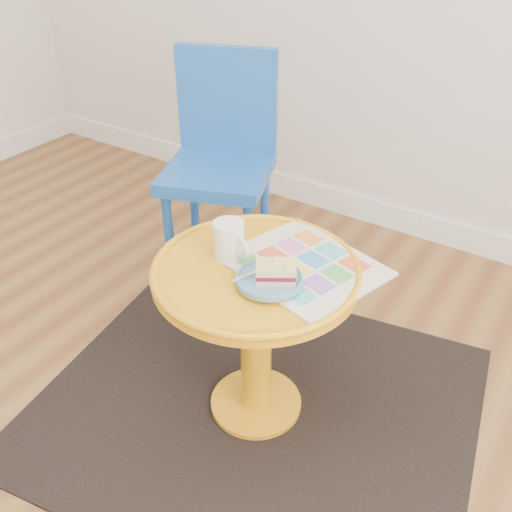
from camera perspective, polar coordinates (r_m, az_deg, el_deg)
The scene contains 9 objects.
room_walls at distance 2.68m, azimuth -20.08°, elevation 1.92°, with size 4.00×4.00×4.00m.
rug at distance 1.84m, azimuth 0.00°, elevation -14.63°, with size 1.30×1.10×0.01m, color black.
side_table at distance 1.58m, azimuth 0.00°, elevation -5.64°, with size 0.55×0.55×0.52m.
chair at distance 2.22m, azimuth -3.49°, elevation 10.27°, with size 0.50×0.50×0.87m.
newspaper at distance 1.51m, azimuth 4.86°, elevation -0.94°, with size 0.37×0.31×0.01m, color silver.
mug at distance 1.51m, azimuth -2.68°, elevation 1.64°, with size 0.12×0.08×0.11m.
plate at distance 1.42m, azimuth 1.35°, elevation -2.41°, with size 0.17×0.17×0.02m.
cake_slice at distance 1.40m, azimuth 1.99°, elevation -1.55°, with size 0.12×0.11×0.04m.
fork at distance 1.44m, azimuth 0.17°, elevation -1.55°, with size 0.06×0.14×0.00m.
Camera 1 is at (0.95, -0.29, 1.38)m, focal length 40.00 mm.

